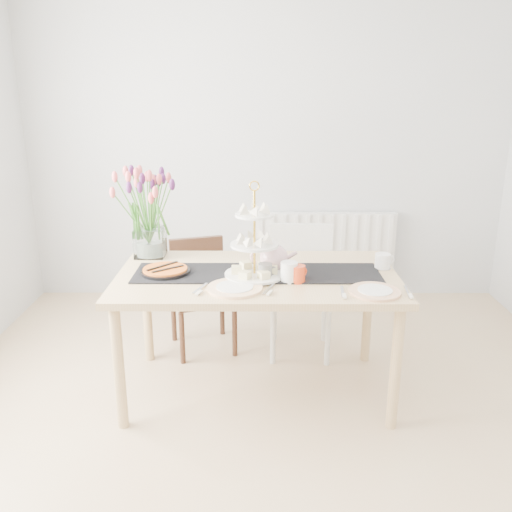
{
  "coord_description": "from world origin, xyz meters",
  "views": [
    {
      "loc": [
        -0.08,
        -2.29,
        1.78
      ],
      "look_at": [
        -0.09,
        0.59,
        0.87
      ],
      "focal_mm": 38.0,
      "sensor_mm": 36.0,
      "label": 1
    }
  ],
  "objects_px": {
    "chair_brown": "(200,286)",
    "mug_grey": "(265,271)",
    "tart_tin": "(165,271)",
    "plate_right": "(375,291)",
    "dining_table": "(257,286)",
    "tulip_vase": "(148,199)",
    "chair_white": "(301,279)",
    "mug_white": "(289,272)",
    "plate_left": "(235,288)",
    "teapot": "(274,257)",
    "mug_orange": "(298,274)",
    "radiator": "(324,247)",
    "cream_jug": "(383,261)",
    "cake_stand": "(254,253)"
  },
  "relations": [
    {
      "from": "chair_brown",
      "to": "plate_right",
      "type": "xyz_separation_m",
      "value": [
        1.01,
        -0.91,
        0.32
      ]
    },
    {
      "from": "cream_jug",
      "to": "tart_tin",
      "type": "relative_size",
      "value": 0.32
    },
    {
      "from": "plate_right",
      "to": "mug_white",
      "type": "bearing_deg",
      "value": 159.26
    },
    {
      "from": "dining_table",
      "to": "chair_white",
      "type": "xyz_separation_m",
      "value": [
        0.3,
        0.58,
        -0.17
      ]
    },
    {
      "from": "chair_white",
      "to": "mug_white",
      "type": "xyz_separation_m",
      "value": [
        -0.12,
        -0.71,
        0.3
      ]
    },
    {
      "from": "teapot",
      "to": "tart_tin",
      "type": "bearing_deg",
      "value": -168.9
    },
    {
      "from": "mug_white",
      "to": "chair_white",
      "type": "bearing_deg",
      "value": 109.13
    },
    {
      "from": "chair_white",
      "to": "plate_left",
      "type": "distance_m",
      "value": 0.96
    },
    {
      "from": "tart_tin",
      "to": "plate_right",
      "type": "relative_size",
      "value": 1.05
    },
    {
      "from": "radiator",
      "to": "plate_right",
      "type": "bearing_deg",
      "value": -88.95
    },
    {
      "from": "chair_brown",
      "to": "plate_left",
      "type": "height_order",
      "value": "same"
    },
    {
      "from": "chair_brown",
      "to": "tulip_vase",
      "type": "bearing_deg",
      "value": -151.55
    },
    {
      "from": "mug_white",
      "to": "mug_grey",
      "type": "bearing_deg",
      "value": -167.2
    },
    {
      "from": "chair_white",
      "to": "cake_stand",
      "type": "height_order",
      "value": "cake_stand"
    },
    {
      "from": "radiator",
      "to": "dining_table",
      "type": "bearing_deg",
      "value": -110.41
    },
    {
      "from": "dining_table",
      "to": "plate_left",
      "type": "height_order",
      "value": "plate_left"
    },
    {
      "from": "tulip_vase",
      "to": "plate_left",
      "type": "xyz_separation_m",
      "value": [
        0.55,
        -0.59,
        -0.36
      ]
    },
    {
      "from": "cream_jug",
      "to": "mug_grey",
      "type": "xyz_separation_m",
      "value": [
        -0.69,
        -0.19,
        0.0
      ]
    },
    {
      "from": "mug_grey",
      "to": "plate_left",
      "type": "relative_size",
      "value": 0.31
    },
    {
      "from": "mug_orange",
      "to": "chair_brown",
      "type": "bearing_deg",
      "value": 84.76
    },
    {
      "from": "teapot",
      "to": "mug_orange",
      "type": "distance_m",
      "value": 0.23
    },
    {
      "from": "cake_stand",
      "to": "tulip_vase",
      "type": "bearing_deg",
      "value": 148.9
    },
    {
      "from": "tulip_vase",
      "to": "mug_grey",
      "type": "bearing_deg",
      "value": -31.06
    },
    {
      "from": "tart_tin",
      "to": "mug_orange",
      "type": "relative_size",
      "value": 2.94
    },
    {
      "from": "chair_brown",
      "to": "mug_white",
      "type": "relative_size",
      "value": 6.85
    },
    {
      "from": "chair_brown",
      "to": "tart_tin",
      "type": "distance_m",
      "value": 0.71
    },
    {
      "from": "cake_stand",
      "to": "mug_orange",
      "type": "bearing_deg",
      "value": -19.47
    },
    {
      "from": "chair_white",
      "to": "plate_left",
      "type": "height_order",
      "value": "chair_white"
    },
    {
      "from": "tulip_vase",
      "to": "mug_white",
      "type": "distance_m",
      "value": 1.02
    },
    {
      "from": "teapot",
      "to": "mug_orange",
      "type": "xyz_separation_m",
      "value": [
        0.13,
        -0.19,
        -0.03
      ]
    },
    {
      "from": "cake_stand",
      "to": "plate_right",
      "type": "bearing_deg",
      "value": -20.84
    },
    {
      "from": "chair_brown",
      "to": "radiator",
      "type": "bearing_deg",
      "value": 26.34
    },
    {
      "from": "chair_brown",
      "to": "mug_white",
      "type": "bearing_deg",
      "value": -69.86
    },
    {
      "from": "radiator",
      "to": "cream_jug",
      "type": "bearing_deg",
      "value": -83.87
    },
    {
      "from": "cake_stand",
      "to": "mug_grey",
      "type": "height_order",
      "value": "cake_stand"
    },
    {
      "from": "tart_tin",
      "to": "mug_orange",
      "type": "xyz_separation_m",
      "value": [
        0.75,
        -0.14,
        0.03
      ]
    },
    {
      "from": "tulip_vase",
      "to": "mug_white",
      "type": "relative_size",
      "value": 5.94
    },
    {
      "from": "tart_tin",
      "to": "plate_right",
      "type": "xyz_separation_m",
      "value": [
        1.14,
        -0.29,
        -0.01
      ]
    },
    {
      "from": "cake_stand",
      "to": "cream_jug",
      "type": "xyz_separation_m",
      "value": [
        0.75,
        0.15,
        -0.1
      ]
    },
    {
      "from": "cream_jug",
      "to": "plate_right",
      "type": "relative_size",
      "value": 0.34
    },
    {
      "from": "cream_jug",
      "to": "plate_left",
      "type": "xyz_separation_m",
      "value": [
        -0.85,
        -0.34,
        -0.04
      ]
    },
    {
      "from": "dining_table",
      "to": "plate_right",
      "type": "xyz_separation_m",
      "value": [
        0.61,
        -0.29,
        0.08
      ]
    },
    {
      "from": "chair_brown",
      "to": "mug_grey",
      "type": "height_order",
      "value": "mug_grey"
    },
    {
      "from": "chair_brown",
      "to": "mug_white",
      "type": "height_order",
      "value": "mug_white"
    },
    {
      "from": "dining_table",
      "to": "chair_white",
      "type": "bearing_deg",
      "value": 62.8
    },
    {
      "from": "tulip_vase",
      "to": "mug_orange",
      "type": "height_order",
      "value": "tulip_vase"
    },
    {
      "from": "plate_right",
      "to": "tart_tin",
      "type": "bearing_deg",
      "value": 165.6
    },
    {
      "from": "chair_white",
      "to": "mug_white",
      "type": "distance_m",
      "value": 0.78
    },
    {
      "from": "dining_table",
      "to": "tulip_vase",
      "type": "height_order",
      "value": "tulip_vase"
    },
    {
      "from": "mug_grey",
      "to": "dining_table",
      "type": "bearing_deg",
      "value": 100.11
    }
  ]
}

